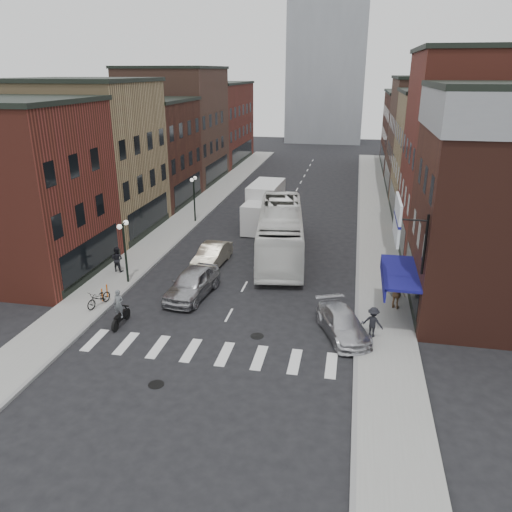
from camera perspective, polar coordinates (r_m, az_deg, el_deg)
The scene contains 31 objects.
ground at distance 27.23m, azimuth -3.64°, elevation -7.70°, with size 160.00×160.00×0.00m, color black.
sidewalk_left at distance 49.23m, azimuth -6.75°, elevation 5.29°, with size 3.00×74.00×0.15m, color gray.
sidewalk_right at distance 46.98m, azimuth 13.47°, elevation 4.13°, with size 3.00×74.00×0.15m, color gray.
curb_left at distance 48.81m, azimuth -5.06°, elevation 5.13°, with size 0.20×74.00×0.16m, color gray.
curb_right at distance 46.96m, azimuth 11.63°, elevation 4.17°, with size 0.20×74.00×0.16m, color gray.
crosswalk_stripes at distance 24.73m, azimuth -5.43°, elevation -10.90°, with size 12.00×2.20×0.01m, color silver.
bldg_left_near at distance 35.67m, azimuth -26.02°, elevation 6.78°, with size 10.30×9.20×11.30m.
bldg_left_mid_a at distance 43.37m, azimuth -18.73°, elevation 10.54°, with size 10.30×10.20×12.30m.
bldg_left_mid_b at distance 52.34m, azimuth -13.23°, elevation 11.49°, with size 10.30×10.20×10.30m.
bldg_left_far_a at distance 62.27m, azimuth -9.16°, elevation 14.51°, with size 10.30×12.20×13.30m.
bldg_left_far_b at distance 75.60m, azimuth -5.40°, elevation 14.92°, with size 10.30×16.20×11.30m.
bldg_right_mid_a at distance 38.58m, azimuth 24.46°, elevation 10.20°, with size 10.30×10.20×14.30m.
bldg_right_mid_b at distance 48.49m, azimuth 21.76°, elevation 10.52°, with size 10.30×10.20×11.30m.
bldg_right_far_a at distance 59.18m, azimuth 20.08°, elevation 12.78°, with size 10.30×12.20×12.30m.
bldg_right_far_b at distance 73.09m, azimuth 18.49°, elevation 13.41°, with size 10.30×16.20×10.30m.
awning_blue at distance 27.74m, azimuth 15.76°, elevation -1.94°, with size 1.80×5.00×0.78m.
billboard_sign at distance 24.70m, azimuth 16.04°, elevation 3.91°, with size 1.52×3.00×3.70m.
streetlamp_near at distance 32.02m, azimuth -14.83°, elevation 1.71°, with size 0.32×1.22×4.11m.
streetlamp_far at distance 44.52m, azimuth -7.11°, elevation 7.42°, with size 0.32×1.22×4.11m.
bike_rack at distance 30.72m, azimuth -16.91°, elevation -4.05°, with size 0.08×0.68×0.80m.
box_truck at distance 43.74m, azimuth 0.91°, elevation 5.77°, with size 2.73×8.20×3.53m.
motorcycle_rider at distance 27.52m, azimuth -15.34°, elevation -5.88°, with size 0.57×2.03×2.07m.
transit_bus at distance 36.40m, azimuth 2.81°, elevation 2.81°, with size 3.05×13.02×3.63m, color white.
sedan_left_near at distance 30.18m, azimuth -7.31°, elevation -3.09°, with size 2.03×5.04×1.72m, color #ADADB2.
sedan_left_far at distance 34.87m, azimuth -5.04°, elevation 0.10°, with size 1.58×4.54×1.50m, color beige.
curb_car at distance 26.12m, azimuth 9.87°, elevation -7.63°, with size 1.86×4.58×1.33m, color silver.
parked_bicycle at distance 29.95m, azimuth -17.52°, elevation -4.61°, with size 0.63×1.82×0.95m, color black.
ped_left_solo at distance 34.55m, azimuth -15.60°, elevation -0.36°, with size 0.83×0.48×1.70m, color black.
ped_right_a at distance 25.97m, azimuth 13.22°, elevation -7.36°, with size 1.03×0.51×1.60m, color black.
ped_right_b at distance 29.26m, azimuth 15.77°, elevation -4.24°, with size 0.99×0.50×1.69m, color #9B734E.
ped_right_c at distance 30.77m, azimuth 15.77°, elevation -2.89°, with size 0.87×0.57×1.79m, color slate.
Camera 1 is at (6.35, -23.17, 12.83)m, focal length 35.00 mm.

